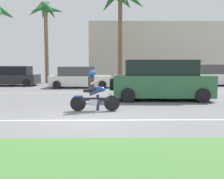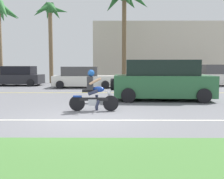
% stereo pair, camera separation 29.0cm
% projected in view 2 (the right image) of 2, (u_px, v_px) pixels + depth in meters
% --- Properties ---
extents(ground, '(56.00, 30.00, 0.04)m').
position_uv_depth(ground, '(92.00, 105.00, 10.91)').
color(ground, slate).
extents(grass_median, '(56.00, 3.80, 0.06)m').
position_uv_depth(grass_median, '(52.00, 175.00, 3.84)').
color(grass_median, '#477A38').
rests_on(grass_median, ground).
extents(lane_line_near, '(50.40, 0.12, 0.01)m').
position_uv_depth(lane_line_near, '(83.00, 120.00, 7.83)').
color(lane_line_near, silver).
rests_on(lane_line_near, ground).
extents(lane_line_far, '(50.40, 0.12, 0.01)m').
position_uv_depth(lane_line_far, '(99.00, 93.00, 15.62)').
color(lane_line_far, yellow).
rests_on(lane_line_far, ground).
extents(motorcyclist, '(1.77, 0.58, 1.48)m').
position_uv_depth(motorcyclist, '(93.00, 94.00, 9.36)').
color(motorcyclist, black).
rests_on(motorcyclist, ground).
extents(suv_nearby, '(4.79, 2.42, 1.88)m').
position_uv_depth(suv_nearby, '(162.00, 81.00, 12.38)').
color(suv_nearby, '#2D663D').
rests_on(suv_nearby, ground).
extents(parked_car_0, '(4.28, 2.15, 1.57)m').
position_uv_depth(parked_car_0, '(17.00, 76.00, 21.24)').
color(parked_car_0, '#232328').
rests_on(parked_car_0, ground).
extents(parked_car_1, '(4.42, 1.81, 1.53)m').
position_uv_depth(parked_car_1, '(83.00, 78.00, 19.12)').
color(parked_car_1, white).
rests_on(parked_car_1, ground).
extents(parked_car_2, '(4.06, 1.92, 1.56)m').
position_uv_depth(parked_car_2, '(151.00, 77.00, 20.14)').
color(parked_car_2, '#232328').
rests_on(parked_car_2, ground).
extents(parked_car_3, '(4.53, 2.07, 1.68)m').
position_uv_depth(parked_car_3, '(216.00, 76.00, 20.91)').
color(parked_car_3, white).
rests_on(parked_car_3, ground).
extents(palm_tree_1, '(4.47, 4.68, 8.75)m').
position_uv_depth(palm_tree_1, '(125.00, 2.00, 23.28)').
color(palm_tree_1, brown).
rests_on(palm_tree_1, ground).
extents(palm_tree_2, '(3.36, 3.16, 7.39)m').
position_uv_depth(palm_tree_2, '(50.00, 16.00, 23.79)').
color(palm_tree_2, brown).
rests_on(palm_tree_2, ground).
extents(building_far, '(15.64, 4.00, 6.08)m').
position_uv_depth(building_far, '(166.00, 52.00, 28.50)').
color(building_far, beige).
rests_on(building_far, ground).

